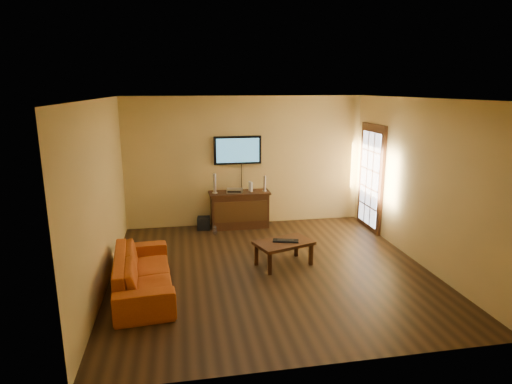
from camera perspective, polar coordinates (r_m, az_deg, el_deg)
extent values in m
plane|color=black|center=(7.02, 1.90, -10.27)|extent=(5.00, 5.00, 0.00)
plane|color=tan|center=(9.00, -1.39, 4.10)|extent=(5.00, 0.00, 5.00)
plane|color=tan|center=(6.54, -19.93, -0.40)|extent=(0.00, 5.00, 5.00)
plane|color=tan|center=(7.52, 20.96, 1.26)|extent=(0.00, 5.00, 5.00)
plane|color=white|center=(6.42, 2.09, 12.34)|extent=(5.00, 5.00, 0.00)
cube|color=black|center=(9.02, 15.08, 1.71)|extent=(0.06, 1.02, 2.22)
cube|color=white|center=(9.01, 14.87, 1.70)|extent=(0.01, 0.79, 1.89)
cube|color=black|center=(8.96, -2.21, -2.46)|extent=(1.18, 0.44, 0.72)
cube|color=black|center=(8.74, -2.01, -2.64)|extent=(1.09, 0.02, 0.43)
cube|color=black|center=(8.87, -2.24, -0.12)|extent=(1.25, 0.48, 0.04)
cube|color=black|center=(8.89, -2.47, 5.59)|extent=(0.99, 0.07, 0.58)
cube|color=teal|center=(8.85, -2.43, 5.55)|extent=(0.89, 0.01, 0.50)
cube|color=black|center=(7.06, 3.73, -6.80)|extent=(1.04, 0.81, 0.05)
cube|color=black|center=(6.78, 1.82, -9.55)|extent=(0.06, 0.06, 0.36)
cube|color=black|center=(7.19, 7.33, -8.26)|extent=(0.06, 0.06, 0.36)
cube|color=black|center=(7.12, 0.04, -8.36)|extent=(0.06, 0.06, 0.36)
cube|color=black|center=(7.51, 5.38, -7.22)|extent=(0.06, 0.06, 0.36)
imported|color=#AE4813|center=(6.38, -14.85, -9.53)|extent=(0.74, 2.01, 0.77)
cylinder|color=silver|center=(8.79, -5.50, -0.10)|extent=(0.11, 0.11, 0.02)
cylinder|color=silver|center=(8.75, -5.53, 1.20)|extent=(0.06, 0.06, 0.39)
cylinder|color=silver|center=(8.92, 1.17, 0.16)|extent=(0.09, 0.09, 0.01)
cylinder|color=silver|center=(8.89, 1.17, 1.19)|extent=(0.05, 0.05, 0.31)
cube|color=silver|center=(8.83, -2.87, 0.19)|extent=(0.36, 0.29, 0.07)
cube|color=white|center=(8.90, -0.72, 0.75)|extent=(0.07, 0.15, 0.20)
cube|color=black|center=(8.94, -6.99, -4.13)|extent=(0.28, 0.28, 0.25)
cylinder|color=white|center=(8.59, -5.49, -5.16)|extent=(0.07, 0.07, 0.17)
sphere|color=white|center=(8.56, -5.50, -4.59)|extent=(0.03, 0.03, 0.03)
cube|color=black|center=(7.06, 3.98, -6.51)|extent=(0.45, 0.27, 0.02)
cube|color=black|center=(7.06, 3.98, -6.41)|extent=(0.29, 0.18, 0.01)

